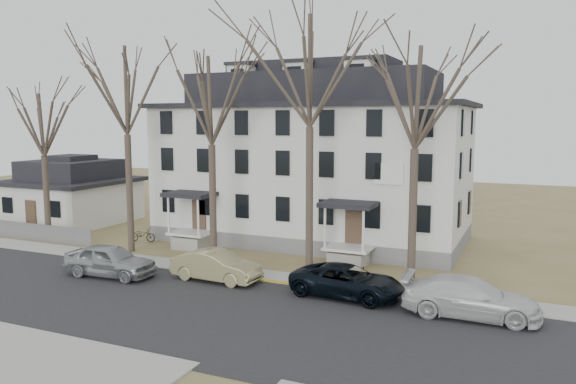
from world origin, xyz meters
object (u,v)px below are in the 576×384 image
at_px(tree_mid_right, 416,90).
at_px(car_white, 471,298).
at_px(small_house, 72,194).
at_px(car_silver, 110,261).
at_px(tree_center, 310,63).
at_px(car_tan, 216,266).
at_px(bicycle_left, 142,235).
at_px(boarding_house, 313,161).
at_px(tree_bungalow, 42,121).
at_px(car_navy, 347,282).
at_px(tree_mid_left, 211,94).
at_px(tree_far_left, 126,84).

xyz_separation_m(tree_mid_right, car_white, (3.25, -3.83, -8.79)).
distance_m(small_house, car_silver, 17.94).
height_order(tree_center, car_tan, tree_center).
height_order(car_white, bicycle_left, car_white).
distance_m(boarding_house, car_silver, 15.32).
xyz_separation_m(tree_bungalow, car_tan, (15.35, -3.58, -7.34)).
distance_m(car_silver, car_navy, 12.52).
relative_size(boarding_house, small_house, 2.39).
bearing_deg(boarding_house, car_silver, -114.85).
relative_size(boarding_house, car_navy, 3.95).
height_order(boarding_house, small_house, boarding_house).
bearing_deg(tree_center, car_white, -23.65).
xyz_separation_m(tree_center, car_white, (8.75, -3.83, -10.28)).
distance_m(tree_mid_left, car_tan, 9.81).
relative_size(car_tan, bicycle_left, 2.56).
distance_m(small_house, tree_bungalow, 9.43).
height_order(car_silver, car_tan, car_silver).
height_order(tree_far_left, car_silver, tree_far_left).
xyz_separation_m(tree_mid_left, car_white, (14.75, -3.83, -8.79)).
xyz_separation_m(tree_mid_right, car_navy, (-2.25, -3.39, -8.87)).
relative_size(tree_far_left, tree_bungalow, 1.27).
bearing_deg(tree_mid_left, car_white, -14.57).
bearing_deg(tree_mid_left, car_tan, -56.74).
relative_size(boarding_house, car_tan, 4.43).
bearing_deg(small_house, tree_far_left, -29.39).
bearing_deg(bicycle_left, boarding_house, -71.36).
distance_m(car_navy, car_white, 5.52).
bearing_deg(car_white, car_tan, 86.89).
bearing_deg(tree_center, car_navy, -46.20).
relative_size(boarding_house, tree_bungalow, 1.93).
relative_size(small_house, tree_mid_right, 0.68).
bearing_deg(car_navy, car_tan, 96.26).
bearing_deg(bicycle_left, car_white, -117.43).
distance_m(tree_mid_left, car_silver, 10.63).
height_order(car_silver, car_white, car_silver).
bearing_deg(tree_far_left, tree_bungalow, 180.00).
relative_size(tree_center, tree_mid_right, 1.15).
distance_m(boarding_house, tree_mid_left, 9.66).
bearing_deg(tree_mid_left, car_silver, -121.57).
relative_size(car_silver, car_tan, 1.05).
bearing_deg(car_tan, car_silver, 108.21).
xyz_separation_m(tree_far_left, tree_bungalow, (-7.00, 0.00, -2.22)).
height_order(tree_mid_left, tree_bungalow, tree_mid_left).
height_order(tree_far_left, tree_center, tree_center).
xyz_separation_m(tree_center, tree_bungalow, (-19.00, 0.00, -2.97)).
relative_size(tree_mid_left, tree_center, 0.87).
bearing_deg(tree_far_left, tree_mid_left, 0.00).
distance_m(boarding_house, tree_far_left, 13.12).
distance_m(boarding_house, car_tan, 12.62).
distance_m(tree_far_left, car_tan, 13.20).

